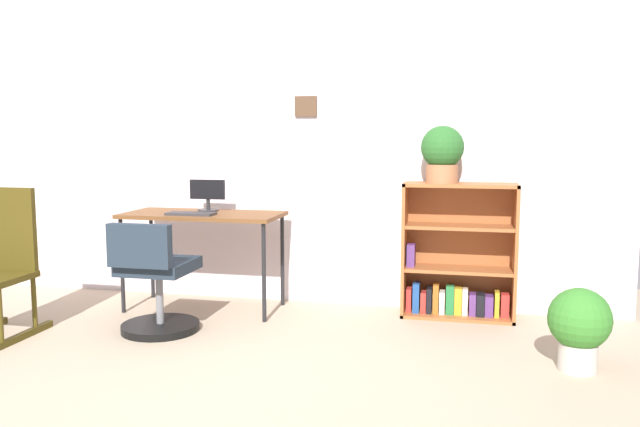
{
  "coord_description": "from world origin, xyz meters",
  "views": [
    {
      "loc": [
        1.4,
        -2.72,
        1.3
      ],
      "look_at": [
        0.51,
        1.15,
        0.82
      ],
      "focal_mm": 36.0,
      "sensor_mm": 36.0,
      "label": 1
    }
  ],
  "objects_px": {
    "keyboard": "(191,214)",
    "office_chair": "(155,285)",
    "bookshelf_low": "(457,259)",
    "potted_plant_on_shelf": "(442,152)",
    "monitor": "(208,195)",
    "potted_plant_floor": "(579,324)",
    "desk": "(203,221)",
    "rocking_chair": "(0,263)"
  },
  "relations": [
    {
      "from": "desk",
      "to": "potted_plant_floor",
      "type": "relative_size",
      "value": 2.51
    },
    {
      "from": "rocking_chair",
      "to": "potted_plant_on_shelf",
      "type": "xyz_separation_m",
      "value": [
        2.78,
        1.08,
        0.71
      ]
    },
    {
      "from": "monitor",
      "to": "bookshelf_low",
      "type": "height_order",
      "value": "monitor"
    },
    {
      "from": "office_chair",
      "to": "bookshelf_low",
      "type": "xyz_separation_m",
      "value": [
        1.94,
        0.87,
        0.09
      ]
    },
    {
      "from": "monitor",
      "to": "office_chair",
      "type": "xyz_separation_m",
      "value": [
        -0.07,
        -0.75,
        -0.53
      ]
    },
    {
      "from": "keyboard",
      "to": "potted_plant_on_shelf",
      "type": "relative_size",
      "value": 0.87
    },
    {
      "from": "desk",
      "to": "potted_plant_on_shelf",
      "type": "relative_size",
      "value": 2.9
    },
    {
      "from": "rocking_chair",
      "to": "bookshelf_low",
      "type": "distance_m",
      "value": 3.12
    },
    {
      "from": "keyboard",
      "to": "potted_plant_floor",
      "type": "bearing_deg",
      "value": -13.3
    },
    {
      "from": "desk",
      "to": "potted_plant_on_shelf",
      "type": "distance_m",
      "value": 1.83
    },
    {
      "from": "desk",
      "to": "office_chair",
      "type": "relative_size",
      "value": 1.55
    },
    {
      "from": "keyboard",
      "to": "potted_plant_floor",
      "type": "relative_size",
      "value": 0.75
    },
    {
      "from": "rocking_chair",
      "to": "potted_plant_on_shelf",
      "type": "bearing_deg",
      "value": 21.27
    },
    {
      "from": "desk",
      "to": "keyboard",
      "type": "bearing_deg",
      "value": -103.67
    },
    {
      "from": "rocking_chair",
      "to": "potted_plant_floor",
      "type": "xyz_separation_m",
      "value": [
        3.58,
        0.15,
        -0.22
      ]
    },
    {
      "from": "monitor",
      "to": "office_chair",
      "type": "bearing_deg",
      "value": -95.16
    },
    {
      "from": "bookshelf_low",
      "to": "potted_plant_floor",
      "type": "xyz_separation_m",
      "value": [
        0.68,
        -0.99,
        -0.16
      ]
    },
    {
      "from": "desk",
      "to": "rocking_chair",
      "type": "xyz_separation_m",
      "value": [
        -1.04,
        -0.9,
        -0.19
      ]
    },
    {
      "from": "monitor",
      "to": "potted_plant_on_shelf",
      "type": "relative_size",
      "value": 0.68
    },
    {
      "from": "monitor",
      "to": "keyboard",
      "type": "bearing_deg",
      "value": -96.49
    },
    {
      "from": "bookshelf_low",
      "to": "potted_plant_on_shelf",
      "type": "height_order",
      "value": "potted_plant_on_shelf"
    },
    {
      "from": "keyboard",
      "to": "monitor",
      "type": "bearing_deg",
      "value": 83.51
    },
    {
      "from": "office_chair",
      "to": "potted_plant_on_shelf",
      "type": "relative_size",
      "value": 1.87
    },
    {
      "from": "monitor",
      "to": "potted_plant_on_shelf",
      "type": "bearing_deg",
      "value": 2.3
    },
    {
      "from": "keyboard",
      "to": "potted_plant_floor",
      "type": "distance_m",
      "value": 2.7
    },
    {
      "from": "monitor",
      "to": "potted_plant_on_shelf",
      "type": "height_order",
      "value": "potted_plant_on_shelf"
    },
    {
      "from": "office_chair",
      "to": "bookshelf_low",
      "type": "relative_size",
      "value": 0.78
    },
    {
      "from": "potted_plant_floor",
      "to": "monitor",
      "type": "bearing_deg",
      "value": 161.38
    },
    {
      "from": "keyboard",
      "to": "office_chair",
      "type": "height_order",
      "value": "office_chair"
    },
    {
      "from": "keyboard",
      "to": "bookshelf_low",
      "type": "height_order",
      "value": "bookshelf_low"
    },
    {
      "from": "potted_plant_on_shelf",
      "to": "potted_plant_floor",
      "type": "relative_size",
      "value": 0.86
    },
    {
      "from": "desk",
      "to": "bookshelf_low",
      "type": "distance_m",
      "value": 1.9
    },
    {
      "from": "desk",
      "to": "office_chair",
      "type": "distance_m",
      "value": 0.73
    },
    {
      "from": "keyboard",
      "to": "potted_plant_on_shelf",
      "type": "bearing_deg",
      "value": 10.21
    },
    {
      "from": "monitor",
      "to": "potted_plant_floor",
      "type": "xyz_separation_m",
      "value": [
        2.55,
        -0.86,
        -0.59
      ]
    },
    {
      "from": "desk",
      "to": "rocking_chair",
      "type": "bearing_deg",
      "value": -139.0
    },
    {
      "from": "bookshelf_low",
      "to": "potted_plant_on_shelf",
      "type": "distance_m",
      "value": 0.78
    },
    {
      "from": "rocking_chair",
      "to": "desk",
      "type": "bearing_deg",
      "value": 41.0
    },
    {
      "from": "monitor",
      "to": "bookshelf_low",
      "type": "bearing_deg",
      "value": 3.86
    },
    {
      "from": "bookshelf_low",
      "to": "potted_plant_on_shelf",
      "type": "bearing_deg",
      "value": -155.37
    },
    {
      "from": "bookshelf_low",
      "to": "monitor",
      "type": "bearing_deg",
      "value": -176.14
    },
    {
      "from": "potted_plant_floor",
      "to": "keyboard",
      "type": "bearing_deg",
      "value": 166.7
    }
  ]
}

